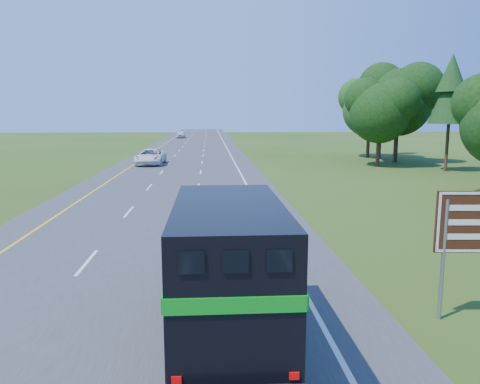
{
  "coord_description": "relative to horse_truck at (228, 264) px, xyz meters",
  "views": [
    {
      "loc": [
        2.67,
        3.29,
        5.35
      ],
      "look_at": [
        4.13,
        25.53,
        1.66
      ],
      "focal_mm": 35.0,
      "sensor_mm": 36.0,
      "label": 1
    }
  ],
  "objects": [
    {
      "name": "road",
      "position": [
        -3.07,
        36.05,
        -1.83
      ],
      "size": [
        15.0,
        260.0,
        0.04
      ],
      "primitive_type": "cube",
      "color": "#38383A",
      "rests_on": "ground"
    },
    {
      "name": "far_car",
      "position": [
        -6.98,
        99.38,
        -0.96
      ],
      "size": [
        2.21,
        5.1,
        1.71
      ],
      "primitive_type": "imported",
      "rotation": [
        0.0,
        0.0,
        0.04
      ],
      "color": "silver",
      "rests_on": "road"
    },
    {
      "name": "lane_markings",
      "position": [
        -3.07,
        36.05,
        -1.81
      ],
      "size": [
        11.15,
        260.0,
        0.01
      ],
      "color": "yellow",
      "rests_on": "road"
    },
    {
      "name": "white_suv",
      "position": [
        -6.74,
        40.21,
        -0.97
      ],
      "size": [
        2.97,
        6.14,
        1.69
      ],
      "primitive_type": "imported",
      "rotation": [
        0.0,
        0.0,
        -0.03
      ],
      "color": "white",
      "rests_on": "road"
    },
    {
      "name": "horse_truck",
      "position": [
        0.0,
        0.0,
        0.0
      ],
      "size": [
        2.46,
        7.66,
        3.39
      ],
      "rotation": [
        0.0,
        0.0,
        0.0
      ],
      "color": "black",
      "rests_on": "road"
    }
  ]
}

